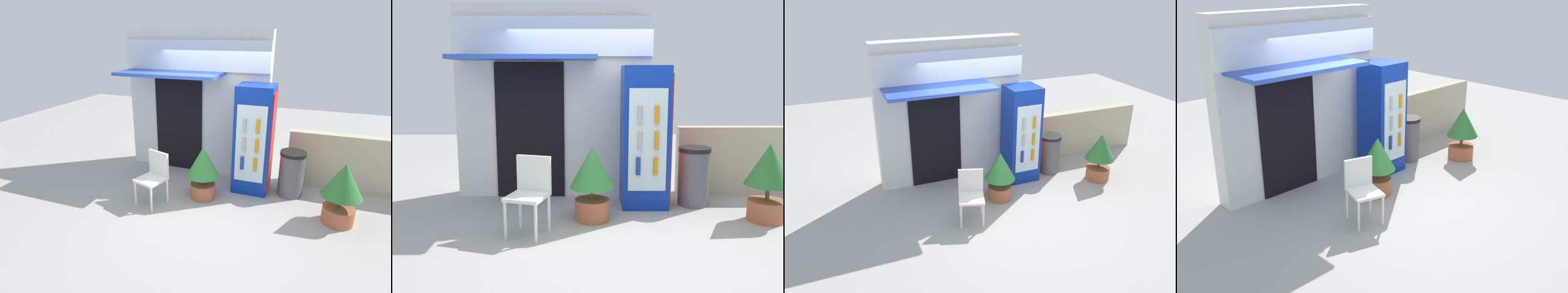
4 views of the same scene
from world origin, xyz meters
The scene contains 8 objects.
ground centered at (0.00, 0.00, 0.00)m, with size 16.00×16.00×0.00m, color #A3A39E.
storefront_building centered at (-0.63, 1.43, 1.49)m, with size 2.93×1.19×2.87m.
drink_cooler centered at (0.70, 0.83, 0.99)m, with size 0.66×0.66×1.98m.
plastic_chair centered at (-0.79, -0.24, 0.53)m, with size 0.54×0.56×0.91m.
potted_plant_near_shop centered at (-0.05, 0.19, 0.57)m, with size 0.58×0.58×0.96m.
potted_plant_curbside centered at (2.19, 0.15, 0.59)m, with size 0.60×0.60×1.01m.
trash_bin centered at (1.41, 0.84, 0.42)m, with size 0.46×0.46×0.84m.
stone_boundary_wall centered at (2.65, 1.45, 0.53)m, with size 2.72×0.21×1.06m, color #B7AD93.
Camera 2 is at (-0.14, -5.16, 1.88)m, focal length 39.71 mm.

